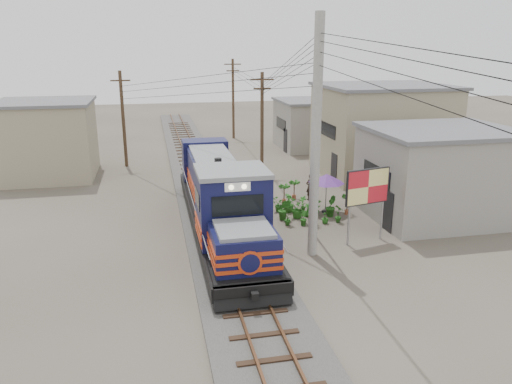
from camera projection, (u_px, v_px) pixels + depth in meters
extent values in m
plane|color=#473F35|center=(231.00, 256.00, 21.51)|extent=(120.00, 120.00, 0.00)
cube|color=#595651|center=(205.00, 191.00, 30.87)|extent=(3.60, 70.00, 0.16)
cube|color=#51331E|center=(196.00, 188.00, 30.71)|extent=(0.08, 70.00, 0.12)
cube|color=#51331E|center=(214.00, 187.00, 30.92)|extent=(0.08, 70.00, 0.12)
cube|color=black|center=(221.00, 217.00, 24.10)|extent=(2.84, 15.68, 0.54)
cube|color=black|center=(238.00, 265.00, 19.59)|extent=(2.16, 3.14, 0.64)
cube|color=black|center=(209.00, 194.00, 28.78)|extent=(2.16, 3.14, 0.64)
cube|color=#0F1037|center=(244.00, 250.00, 18.16)|extent=(2.33, 2.35, 1.47)
cube|color=#0F1037|center=(232.00, 208.00, 20.24)|extent=(2.79, 2.55, 3.04)
cube|color=slate|center=(232.00, 171.00, 19.79)|extent=(2.84, 2.68, 0.18)
cube|color=black|center=(238.00, 205.00, 18.88)|extent=(1.99, 0.06, 0.78)
cube|color=white|center=(238.00, 187.00, 18.66)|extent=(0.98, 0.06, 0.34)
cube|color=#0F1037|center=(214.00, 180.00, 26.05)|extent=(2.22, 9.61, 2.25)
cube|color=slate|center=(213.00, 158.00, 25.72)|extent=(1.99, 9.61, 0.18)
cube|color=red|center=(220.00, 206.00, 23.95)|extent=(2.88, 15.68, 0.14)
cube|color=red|center=(220.00, 201.00, 23.86)|extent=(2.88, 15.68, 0.14)
cube|color=red|center=(220.00, 195.00, 23.78)|extent=(2.88, 15.68, 0.14)
cylinder|color=#9E9B93|center=(316.00, 141.00, 20.31)|extent=(0.40, 0.40, 10.00)
cylinder|color=#4C3826|center=(262.00, 124.00, 34.54)|extent=(0.24, 0.24, 7.00)
cube|color=#4C3826|center=(262.00, 80.00, 33.69)|extent=(1.60, 0.10, 0.10)
cube|color=#4C3826|center=(262.00, 89.00, 33.86)|extent=(1.20, 0.10, 0.10)
cylinder|color=#4C3826|center=(233.00, 99.00, 47.66)|extent=(0.24, 0.24, 7.50)
cube|color=#4C3826|center=(233.00, 64.00, 46.74)|extent=(1.60, 0.10, 0.10)
cube|color=#4C3826|center=(233.00, 71.00, 46.91)|extent=(1.20, 0.10, 0.10)
cylinder|color=#4C3826|center=(123.00, 120.00, 36.41)|extent=(0.24, 0.24, 7.00)
cube|color=#4C3826|center=(120.00, 78.00, 35.56)|extent=(1.60, 0.10, 0.10)
cube|color=#4C3826|center=(121.00, 86.00, 35.73)|extent=(1.20, 0.10, 0.10)
cube|color=gray|center=(439.00, 175.00, 25.97)|extent=(7.00, 6.00, 4.50)
cube|color=slate|center=(444.00, 130.00, 25.30)|extent=(7.35, 6.30, 0.20)
cube|color=black|center=(376.00, 174.00, 25.20)|extent=(0.05, 3.00, 0.90)
cube|color=gray|center=(381.00, 132.00, 34.39)|extent=(8.00, 7.00, 6.00)
cube|color=slate|center=(385.00, 86.00, 33.51)|extent=(8.40, 7.35, 0.20)
cube|color=black|center=(326.00, 129.00, 33.51)|extent=(0.05, 3.50, 0.90)
cube|color=gray|center=(314.00, 125.00, 43.76)|extent=(6.00, 6.00, 4.00)
cube|color=slate|center=(315.00, 101.00, 43.16)|extent=(6.30, 6.30, 0.20)
cube|color=black|center=(281.00, 124.00, 43.10)|extent=(0.05, 3.00, 0.90)
cube|color=gray|center=(47.00, 141.00, 33.82)|extent=(6.00, 6.00, 5.00)
cube|color=slate|center=(43.00, 102.00, 33.09)|extent=(6.30, 6.30, 0.20)
cylinder|color=#99999E|center=(349.00, 219.00, 22.35)|extent=(0.10, 0.10, 2.56)
cylinder|color=#99999E|center=(382.00, 213.00, 23.09)|extent=(0.10, 0.10, 2.56)
cube|color=black|center=(368.00, 187.00, 22.32)|extent=(2.22, 0.62, 1.64)
cube|color=red|center=(368.00, 187.00, 22.30)|extent=(2.11, 0.56, 1.54)
cylinder|color=black|center=(325.00, 211.00, 27.14)|extent=(0.39, 0.39, 0.10)
cylinder|color=#99999E|center=(326.00, 195.00, 26.88)|extent=(0.05, 0.05, 1.95)
cone|color=#592A7E|center=(327.00, 178.00, 26.62)|extent=(2.49, 2.49, 0.49)
imported|color=black|center=(310.00, 187.00, 29.15)|extent=(0.65, 0.51, 1.55)
imported|color=#235D1A|center=(288.00, 216.00, 25.06)|extent=(0.64, 0.54, 1.02)
imported|color=#235D1A|center=(303.00, 218.00, 25.11)|extent=(0.36, 0.43, 0.74)
imported|color=#235D1A|center=(314.00, 218.00, 25.13)|extent=(0.90, 0.90, 0.76)
imported|color=#235D1A|center=(325.00, 218.00, 25.38)|extent=(0.45, 0.45, 0.62)
imported|color=#235D1A|center=(339.00, 213.00, 25.47)|extent=(0.47, 0.58, 0.97)
imported|color=#235D1A|center=(284.00, 209.00, 25.83)|extent=(0.76, 0.70, 1.12)
imported|color=#235D1A|center=(297.00, 209.00, 26.09)|extent=(1.12, 1.07, 0.99)
imported|color=#235D1A|center=(308.00, 210.00, 26.37)|extent=(0.52, 0.52, 0.71)
imported|color=#235D1A|center=(316.00, 207.00, 26.47)|extent=(0.62, 0.53, 0.98)
imported|color=#235D1A|center=(331.00, 206.00, 26.38)|extent=(0.71, 0.77, 1.12)
imported|color=#235D1A|center=(279.00, 205.00, 27.10)|extent=(0.86, 0.80, 0.78)
imported|color=#235D1A|center=(289.00, 203.00, 27.06)|extent=(0.79, 0.79, 1.02)
imported|color=#235D1A|center=(303.00, 203.00, 27.26)|extent=(0.50, 0.54, 0.85)
imported|color=#235D1A|center=(311.00, 204.00, 27.33)|extent=(0.34, 0.42, 0.75)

